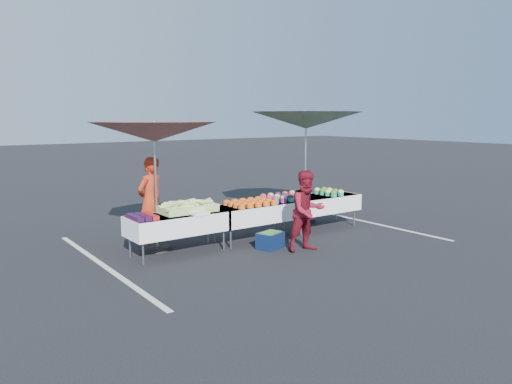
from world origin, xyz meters
TOP-DOWN VIEW (x-y plane):
  - ground at (0.00, 0.00)m, footprint 80.00×80.00m
  - stripe_left at (-3.20, 0.00)m, footprint 0.10×5.00m
  - stripe_right at (3.20, 0.00)m, footprint 0.10×5.00m
  - table_left at (-1.80, 0.00)m, footprint 1.86×0.81m
  - table_center at (0.00, 0.00)m, footprint 1.86×0.81m
  - table_right at (1.80, 0.00)m, footprint 1.86×0.81m
  - berry_punnets at (-2.51, -0.06)m, footprint 0.40×0.54m
  - corn_pile at (-1.55, 0.04)m, footprint 1.16×0.57m
  - plastic_bags at (-1.50, -0.30)m, footprint 0.30×0.25m
  - carrot_bowls at (-0.15, -0.01)m, footprint 0.95×0.69m
  - potato_cups at (0.75, 0.00)m, footprint 0.94×0.58m
  - bean_baskets at (2.06, -0.01)m, footprint 0.36×0.68m
  - vendor at (-1.91, 0.93)m, footprint 0.75×0.64m
  - customer at (0.28, -1.27)m, footprint 0.82×0.68m
  - umbrella_left at (-2.03, 0.40)m, footprint 2.59×2.59m
  - umbrella_right at (1.97, 0.70)m, footprint 2.70×2.70m
  - storage_bin at (-0.19, -0.73)m, footprint 0.58×0.50m

SIDE VIEW (x-z plane):
  - ground at x=0.00m, z-range 0.00..0.00m
  - stripe_left at x=-3.20m, z-range 0.00..0.00m
  - stripe_right at x=3.20m, z-range 0.00..0.00m
  - storage_bin at x=-0.19m, z-range 0.01..0.33m
  - table_left at x=-1.80m, z-range 0.21..0.96m
  - table_center at x=0.00m, z-range 0.21..0.96m
  - table_right at x=1.80m, z-range 0.21..0.96m
  - customer at x=0.28m, z-range 0.00..1.54m
  - plastic_bags at x=-1.50m, z-range 0.75..0.80m
  - berry_punnets at x=-2.51m, z-range 0.75..0.83m
  - carrot_bowls at x=-0.15m, z-range 0.75..0.85m
  - bean_baskets at x=2.06m, z-range 0.75..0.90m
  - potato_cups at x=0.75m, z-range 0.75..0.91m
  - corn_pile at x=-1.55m, z-range 0.71..0.97m
  - vendor at x=-1.91m, z-range 0.00..1.75m
  - umbrella_left at x=-2.03m, z-range 1.00..3.47m
  - umbrella_right at x=1.97m, z-range 1.09..3.76m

